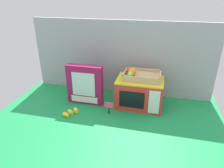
% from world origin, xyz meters
% --- Properties ---
extents(ground_plane, '(1.70, 1.70, 0.00)m').
position_xyz_m(ground_plane, '(0.00, 0.00, 0.00)').
color(ground_plane, '#198C47').
rests_on(ground_plane, ground).
extents(display_back_panel, '(1.61, 0.03, 0.66)m').
position_xyz_m(display_back_panel, '(0.00, 0.26, 0.33)').
color(display_back_panel, '#A0A3A8').
rests_on(display_back_panel, ground).
extents(toy_microwave, '(0.37, 0.26, 0.24)m').
position_xyz_m(toy_microwave, '(0.21, 0.04, 0.12)').
color(toy_microwave, red).
rests_on(toy_microwave, ground).
extents(food_groups_crate, '(0.29, 0.21, 0.09)m').
position_xyz_m(food_groups_crate, '(0.20, 0.06, 0.26)').
color(food_groups_crate, tan).
rests_on(food_groups_crate, toy_microwave).
extents(cookie_set_box, '(0.30, 0.07, 0.33)m').
position_xyz_m(cookie_set_box, '(-0.24, -0.02, 0.17)').
color(cookie_set_box, '#99144C').
rests_on(cookie_set_box, ground).
extents(price_sign, '(0.07, 0.01, 0.10)m').
position_xyz_m(price_sign, '(0.00, -0.15, 0.07)').
color(price_sign, black).
rests_on(price_sign, ground).
extents(loose_toy_banana, '(0.10, 0.12, 0.03)m').
position_xyz_m(loose_toy_banana, '(-0.28, -0.22, 0.02)').
color(loose_toy_banana, yellow).
rests_on(loose_toy_banana, ground).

